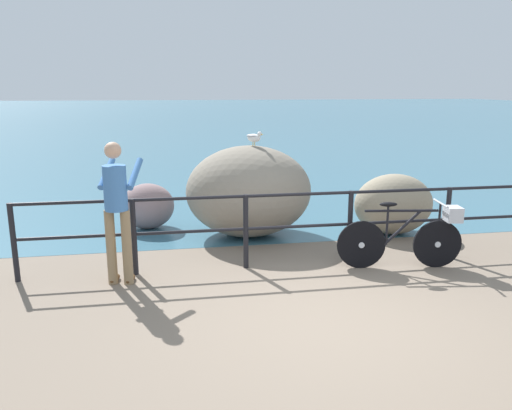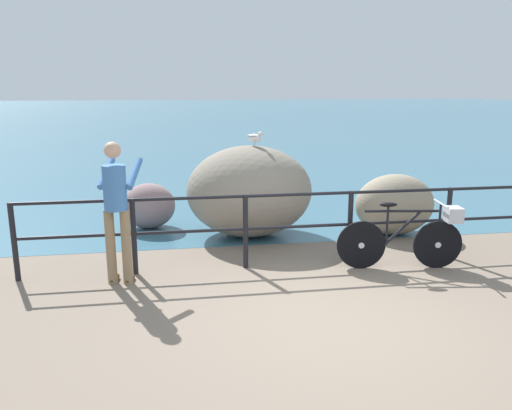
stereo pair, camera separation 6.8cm
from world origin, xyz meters
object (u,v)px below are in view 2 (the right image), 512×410
object	(u,v)px
person_at_railing	(117,206)
breakwater_boulder_left	(149,206)
breakwater_boulder_main	(249,191)
breakwater_boulder_right	(394,204)
seagull	(255,137)
bicycle	(411,235)

from	to	relation	value
person_at_railing	breakwater_boulder_left	size ratio (longest dim) A/B	1.96
breakwater_boulder_left	breakwater_boulder_main	bearing A→B (deg)	-23.37
breakwater_boulder_right	seagull	xyz separation A→B (m)	(-2.31, 0.30, 1.12)
breakwater_boulder_main	breakwater_boulder_left	xyz separation A→B (m)	(-1.66, 0.72, -0.35)
bicycle	seagull	world-z (taller)	seagull
breakwater_boulder_left	breakwater_boulder_right	distance (m)	4.19
breakwater_boulder_main	breakwater_boulder_right	size ratio (longest dim) A/B	1.54
breakwater_boulder_main	breakwater_boulder_left	world-z (taller)	breakwater_boulder_main
person_at_railing	breakwater_boulder_right	size ratio (longest dim) A/B	1.34
breakwater_boulder_right	seagull	world-z (taller)	seagull
person_at_railing	seagull	size ratio (longest dim) A/B	5.91
bicycle	breakwater_boulder_right	bearing A→B (deg)	81.54
bicycle	seagull	xyz separation A→B (m)	(-1.83, 1.90, 1.17)
bicycle	breakwater_boulder_left	size ratio (longest dim) A/B	1.86
seagull	bicycle	bearing A→B (deg)	3.32
bicycle	breakwater_boulder_left	world-z (taller)	bicycle
bicycle	breakwater_boulder_right	xyz separation A→B (m)	(0.48, 1.60, 0.04)
person_at_railing	breakwater_boulder_left	distance (m)	2.62
breakwater_boulder_left	seagull	xyz separation A→B (m)	(1.75, -0.73, 1.24)
person_at_railing	seagull	distance (m)	2.77
breakwater_boulder_left	seagull	distance (m)	2.26
bicycle	seagull	bearing A→B (deg)	142.14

